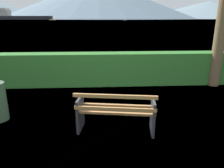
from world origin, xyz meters
name	(u,v)px	position (x,y,z in m)	size (l,w,h in m)	color
ground_plane	(116,130)	(0.00, 0.00, 0.00)	(1400.00, 1400.00, 0.00)	#567A38
water_surface	(99,20)	(0.00, 306.75, 0.00)	(620.00, 620.00, 0.00)	#6B8EA3
park_bench	(116,112)	(-0.01, -0.06, 0.42)	(1.59, 0.79, 0.87)	#A0703F
hedge_row	(109,69)	(0.00, 3.15, 0.54)	(12.72, 0.63, 1.07)	#2D6B28
cargo_ship_large	(18,16)	(-113.82, 320.47, 4.28)	(85.00, 27.76, 15.30)	#232328
fishing_boat_near	(52,20)	(-48.88, 234.05, 0.42)	(7.77, 6.05, 1.15)	gold
sailboat_mid	(125,20)	(22.69, 192.55, 0.42)	(3.09, 4.99, 1.18)	#335693
distant_hills	(92,4)	(-15.80, 552.71, 35.55)	(999.43, 490.35, 84.80)	slate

